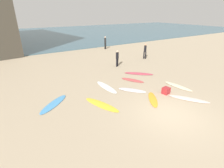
{
  "coord_description": "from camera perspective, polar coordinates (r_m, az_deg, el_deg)",
  "views": [
    {
      "loc": [
        -6.94,
        -4.84,
        5.19
      ],
      "look_at": [
        -0.83,
        4.71,
        0.3
      ],
      "focal_mm": 27.2,
      "sensor_mm": 36.0,
      "label": 1
    }
  ],
  "objects": [
    {
      "name": "ground_plane",
      "position": [
        9.93,
        19.31,
        -9.69
      ],
      "size": [
        120.0,
        120.0,
        0.0
      ],
      "primitive_type": "plane",
      "color": "tan"
    },
    {
      "name": "surfboard_3",
      "position": [
        12.11,
        6.78,
        -2.07
      ],
      "size": [
        1.68,
        1.91,
        0.07
      ],
      "primitive_type": "ellipsoid",
      "rotation": [
        0.0,
        0.0,
        0.67
      ],
      "color": "silver",
      "rests_on": "ground_plane"
    },
    {
      "name": "surfboard_6",
      "position": [
        11.12,
        13.57,
        -5.0
      ],
      "size": [
        1.6,
        1.94,
        0.08
      ],
      "primitive_type": "ellipsoid",
      "rotation": [
        0.0,
        0.0,
        2.51
      ],
      "color": "gold",
      "rests_on": "ground_plane"
    },
    {
      "name": "beach_cooler",
      "position": [
        12.1,
        17.69,
        -2.13
      ],
      "size": [
        0.54,
        0.48,
        0.44
      ],
      "primitive_type": "cube",
      "rotation": [
        0.0,
        0.0,
        3.29
      ],
      "color": "#B2282D",
      "rests_on": "ground_plane"
    },
    {
      "name": "beachgoer_far",
      "position": [
        25.52,
        -2.29,
        13.94
      ],
      "size": [
        0.36,
        0.36,
        1.84
      ],
      "rotation": [
        0.0,
        0.0,
        0.36
      ],
      "color": "black",
      "rests_on": "ground_plane"
    },
    {
      "name": "surfboard_4",
      "position": [
        13.56,
        21.33,
        -0.7
      ],
      "size": [
        0.71,
        2.31,
        0.08
      ],
      "primitive_type": "ellipsoid",
      "rotation": [
        0.0,
        0.0,
        0.08
      ],
      "color": "#F4E7BF",
      "rests_on": "ground_plane"
    },
    {
      "name": "surfboard_8",
      "position": [
        13.85,
        6.91,
        1.31
      ],
      "size": [
        1.35,
        1.92,
        0.08
      ],
      "primitive_type": "ellipsoid",
      "rotation": [
        0.0,
        0.0,
        0.49
      ],
      "color": "#D15051",
      "rests_on": "ground_plane"
    },
    {
      "name": "beachgoer_near",
      "position": [
        17.15,
        1.78,
        8.84
      ],
      "size": [
        0.38,
        0.38,
        1.63
      ],
      "rotation": [
        0.0,
        0.0,
        0.53
      ],
      "color": "black",
      "rests_on": "ground_plane"
    },
    {
      "name": "surfboard_2",
      "position": [
        12.52,
        -1.9,
        -1.03
      ],
      "size": [
        0.64,
        2.58,
        0.06
      ],
      "primitive_type": "ellipsoid",
      "rotation": [
        0.0,
        0.0,
        0.02
      ],
      "color": "white",
      "rests_on": "ground_plane"
    },
    {
      "name": "surfboard_0",
      "position": [
        15.4,
        8.96,
        3.49
      ],
      "size": [
        2.22,
        2.18,
        0.08
      ],
      "primitive_type": "ellipsoid",
      "rotation": [
        0.0,
        0.0,
        3.94
      ],
      "color": "#D1475C",
      "rests_on": "ground_plane"
    },
    {
      "name": "surfboard_1",
      "position": [
        10.25,
        -3.53,
        -6.95
      ],
      "size": [
        1.39,
        2.66,
        0.06
      ],
      "primitive_type": "ellipsoid",
      "rotation": [
        0.0,
        0.0,
        3.46
      ],
      "color": "yellow",
      "rests_on": "ground_plane"
    },
    {
      "name": "surfboard_7",
      "position": [
        10.9,
        -19.01,
        -6.35
      ],
      "size": [
        2.26,
        2.03,
        0.06
      ],
      "primitive_type": "ellipsoid",
      "rotation": [
        0.0,
        0.0,
        -0.87
      ],
      "color": "#4D9BDA",
      "rests_on": "ground_plane"
    },
    {
      "name": "ocean_water",
      "position": [
        44.25,
        -24.17,
        14.7
      ],
      "size": [
        120.0,
        40.0,
        0.08
      ],
      "primitive_type": "cube",
      "color": "#426675",
      "rests_on": "ground_plane"
    },
    {
      "name": "beachgoer_mid",
      "position": [
        20.45,
        11.07,
        11.03
      ],
      "size": [
        0.39,
        0.39,
        1.76
      ],
      "rotation": [
        0.0,
        0.0,
        2.2
      ],
      "color": "black",
      "rests_on": "ground_plane"
    },
    {
      "name": "surfboard_5",
      "position": [
        11.89,
        24.43,
        -4.6
      ],
      "size": [
        1.74,
        2.35,
        0.09
      ],
      "primitive_type": "ellipsoid",
      "rotation": [
        0.0,
        0.0,
        0.56
      ],
      "color": "silver",
      "rests_on": "ground_plane"
    }
  ]
}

